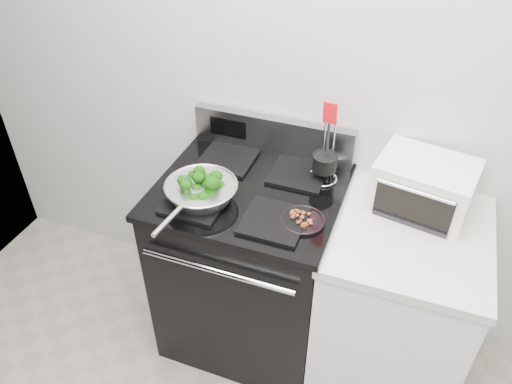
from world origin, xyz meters
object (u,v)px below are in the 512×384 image
at_px(gas_range, 250,264).
at_px(bacon_plate, 303,218).
at_px(utensil_holder, 324,167).
at_px(skillet, 201,190).
at_px(toaster_oven, 424,186).

relative_size(gas_range, bacon_plate, 6.42).
bearing_deg(utensil_holder, skillet, -138.40).
bearing_deg(skillet, bacon_plate, 7.86).
bearing_deg(toaster_oven, gas_range, -156.37).
height_order(bacon_plate, utensil_holder, utensil_holder).
xyz_separation_m(skillet, utensil_holder, (0.44, 0.31, 0.02)).
bearing_deg(utensil_holder, toaster_oven, 5.23).
bearing_deg(gas_range, toaster_oven, 13.33).
bearing_deg(toaster_oven, skillet, -149.58).
bearing_deg(utensil_holder, gas_range, -143.26).
relative_size(bacon_plate, toaster_oven, 0.42).
bearing_deg(bacon_plate, utensil_holder, 88.86).
xyz_separation_m(skillet, bacon_plate, (0.43, 0.01, -0.03)).
distance_m(utensil_holder, toaster_oven, 0.41).
distance_m(bacon_plate, toaster_oven, 0.52).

